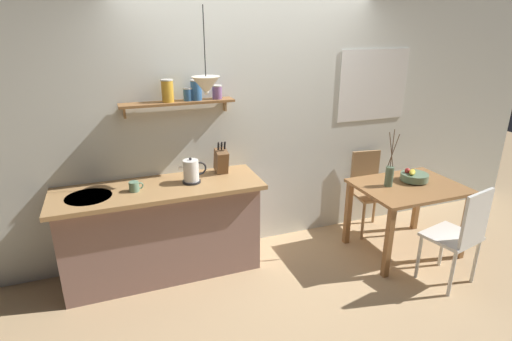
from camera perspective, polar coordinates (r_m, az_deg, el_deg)
The scene contains 13 objects.
ground_plane at distance 4.03m, azimuth 2.65°, elevation -13.77°, with size 14.00×14.00×0.00m, color tan.
back_wall at distance 4.13m, azimuth 2.07°, elevation 7.55°, with size 6.80×0.11×2.70m.
kitchen_counter at distance 3.85m, azimuth -13.17°, elevation -8.24°, with size 1.83×0.63×0.90m.
wall_shelf at distance 3.67m, azimuth -10.27°, elevation 10.35°, with size 1.01×0.20×0.33m.
dining_table at distance 4.32m, azimuth 20.81°, elevation -3.33°, with size 1.02×0.77×0.74m.
dining_chair_near at distance 3.98m, azimuth 27.14°, elevation -7.86°, with size 0.50×0.47×0.95m.
dining_chair_far at distance 4.72m, azimuth 15.68°, elevation -2.32°, with size 0.43×0.45×0.91m.
fruit_bowl at distance 4.39m, azimuth 21.56°, elevation -0.79°, with size 0.27×0.27×0.13m.
twig_vase at distance 4.15m, azimuth 18.45°, elevation -0.63°, with size 0.10×0.08×0.57m.
electric_kettle at distance 3.64m, azimuth -9.17°, elevation -0.13°, with size 0.25×0.16×0.24m.
knife_block at distance 3.83m, azimuth -4.98°, elevation 1.41°, with size 0.11×0.19×0.32m.
coffee_mug_by_sink at distance 3.59m, azimuth -16.92°, elevation -2.19°, with size 0.12×0.08×0.09m.
pendant_lamp at distance 3.42m, azimuth -7.12°, elevation 11.94°, with size 0.24×0.24×0.70m.
Camera 1 is at (-1.35, -3.07, 2.24)m, focal length 28.10 mm.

